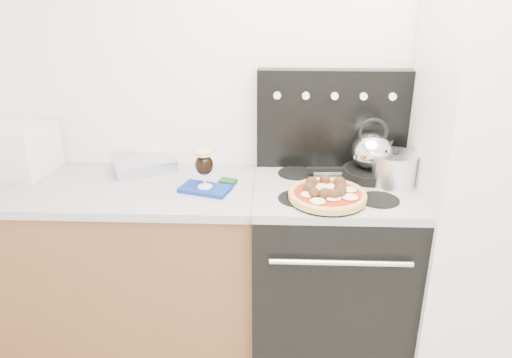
{
  "coord_description": "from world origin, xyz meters",
  "views": [
    {
      "loc": [
        -0.21,
        -1.0,
        1.87
      ],
      "look_at": [
        -0.29,
        1.05,
        1.0
      ],
      "focal_mm": 35.0,
      "sensor_mm": 36.0,
      "label": 1
    }
  ],
  "objects_px": {
    "base_cabinet": "(117,266)",
    "toaster_oven": "(11,148)",
    "skillet": "(369,173)",
    "fridge": "(488,185)",
    "pizza": "(327,193)",
    "oven_mitt": "(205,189)",
    "tea_kettle": "(372,148)",
    "stock_pot": "(394,170)",
    "beer_glass": "(204,169)",
    "pizza_pan": "(327,200)",
    "stove_body": "(329,272)"
  },
  "relations": [
    {
      "from": "stove_body",
      "to": "beer_glass",
      "type": "xyz_separation_m",
      "value": [
        -0.61,
        -0.03,
        0.57
      ]
    },
    {
      "from": "pizza_pan",
      "to": "oven_mitt",
      "type": "bearing_deg",
      "value": 167.12
    },
    {
      "from": "stove_body",
      "to": "fridge",
      "type": "relative_size",
      "value": 0.46
    },
    {
      "from": "oven_mitt",
      "to": "pizza",
      "type": "xyz_separation_m",
      "value": [
        0.56,
        -0.13,
        0.05
      ]
    },
    {
      "from": "pizza_pan",
      "to": "beer_glass",
      "type": "bearing_deg",
      "value": 167.12
    },
    {
      "from": "pizza",
      "to": "tea_kettle",
      "type": "bearing_deg",
      "value": 50.18
    },
    {
      "from": "base_cabinet",
      "to": "beer_glass",
      "type": "relative_size",
      "value": 7.81
    },
    {
      "from": "base_cabinet",
      "to": "beer_glass",
      "type": "distance_m",
      "value": 0.76
    },
    {
      "from": "base_cabinet",
      "to": "toaster_oven",
      "type": "relative_size",
      "value": 3.71
    },
    {
      "from": "fridge",
      "to": "pizza",
      "type": "xyz_separation_m",
      "value": [
        -0.75,
        -0.14,
        0.01
      ]
    },
    {
      "from": "toaster_oven",
      "to": "beer_glass",
      "type": "relative_size",
      "value": 2.11
    },
    {
      "from": "pizza_pan",
      "to": "pizza",
      "type": "distance_m",
      "value": 0.03
    },
    {
      "from": "oven_mitt",
      "to": "pizza_pan",
      "type": "height_order",
      "value": "pizza_pan"
    },
    {
      "from": "beer_glass",
      "to": "pizza_pan",
      "type": "height_order",
      "value": "beer_glass"
    },
    {
      "from": "fridge",
      "to": "pizza",
      "type": "bearing_deg",
      "value": -169.61
    },
    {
      "from": "toaster_oven",
      "to": "beer_glass",
      "type": "distance_m",
      "value": 1.05
    },
    {
      "from": "base_cabinet",
      "to": "skillet",
      "type": "bearing_deg",
      "value": 4.02
    },
    {
      "from": "stock_pot",
      "to": "stove_body",
      "type": "bearing_deg",
      "value": -173.79
    },
    {
      "from": "fridge",
      "to": "pizza",
      "type": "height_order",
      "value": "fridge"
    },
    {
      "from": "base_cabinet",
      "to": "fridge",
      "type": "height_order",
      "value": "fridge"
    },
    {
      "from": "skillet",
      "to": "tea_kettle",
      "type": "height_order",
      "value": "tea_kettle"
    },
    {
      "from": "fridge",
      "to": "oven_mitt",
      "type": "distance_m",
      "value": 1.32
    },
    {
      "from": "stock_pot",
      "to": "pizza",
      "type": "bearing_deg",
      "value": -149.57
    },
    {
      "from": "stove_body",
      "to": "tea_kettle",
      "type": "distance_m",
      "value": 0.67
    },
    {
      "from": "base_cabinet",
      "to": "oven_mitt",
      "type": "distance_m",
      "value": 0.69
    },
    {
      "from": "oven_mitt",
      "to": "tea_kettle",
      "type": "height_order",
      "value": "tea_kettle"
    },
    {
      "from": "base_cabinet",
      "to": "toaster_oven",
      "type": "xyz_separation_m",
      "value": [
        -0.53,
        0.16,
        0.59
      ]
    },
    {
      "from": "fridge",
      "to": "skillet",
      "type": "xyz_separation_m",
      "value": [
        -0.52,
        0.14,
        -0.01
      ]
    },
    {
      "from": "tea_kettle",
      "to": "stove_body",
      "type": "bearing_deg",
      "value": -151.12
    },
    {
      "from": "oven_mitt",
      "to": "beer_glass",
      "type": "relative_size",
      "value": 1.25
    },
    {
      "from": "tea_kettle",
      "to": "fridge",
      "type": "bearing_deg",
      "value": -18.83
    },
    {
      "from": "oven_mitt",
      "to": "pizza_pan",
      "type": "relative_size",
      "value": 0.69
    },
    {
      "from": "pizza",
      "to": "skillet",
      "type": "relative_size",
      "value": 1.31
    },
    {
      "from": "toaster_oven",
      "to": "skillet",
      "type": "relative_size",
      "value": 1.49
    },
    {
      "from": "fridge",
      "to": "toaster_oven",
      "type": "distance_m",
      "value": 2.35
    },
    {
      "from": "beer_glass",
      "to": "pizza",
      "type": "bearing_deg",
      "value": -12.88
    },
    {
      "from": "base_cabinet",
      "to": "toaster_oven",
      "type": "distance_m",
      "value": 0.81
    },
    {
      "from": "base_cabinet",
      "to": "beer_glass",
      "type": "bearing_deg",
      "value": -6.88
    },
    {
      "from": "toaster_oven",
      "to": "tea_kettle",
      "type": "bearing_deg",
      "value": 7.46
    },
    {
      "from": "base_cabinet",
      "to": "tea_kettle",
      "type": "height_order",
      "value": "tea_kettle"
    },
    {
      "from": "oven_mitt",
      "to": "pizza",
      "type": "bearing_deg",
      "value": -12.88
    },
    {
      "from": "base_cabinet",
      "to": "pizza_pan",
      "type": "distance_m",
      "value": 1.18
    },
    {
      "from": "stove_body",
      "to": "oven_mitt",
      "type": "height_order",
      "value": "oven_mitt"
    },
    {
      "from": "skillet",
      "to": "stock_pot",
      "type": "distance_m",
      "value": 0.14
    },
    {
      "from": "tea_kettle",
      "to": "stock_pot",
      "type": "xyz_separation_m",
      "value": [
        0.1,
        -0.09,
        -0.08
      ]
    },
    {
      "from": "oven_mitt",
      "to": "pizza_pan",
      "type": "bearing_deg",
      "value": -12.88
    },
    {
      "from": "beer_glass",
      "to": "pizza",
      "type": "height_order",
      "value": "beer_glass"
    },
    {
      "from": "beer_glass",
      "to": "pizza_pan",
      "type": "distance_m",
      "value": 0.58
    },
    {
      "from": "stove_body",
      "to": "pizza_pan",
      "type": "xyz_separation_m",
      "value": [
        -0.05,
        -0.16,
        0.49
      ]
    },
    {
      "from": "base_cabinet",
      "to": "fridge",
      "type": "relative_size",
      "value": 0.76
    }
  ]
}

